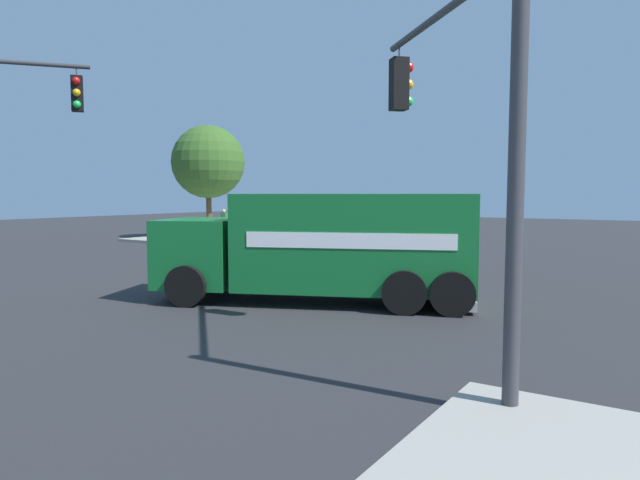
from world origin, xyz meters
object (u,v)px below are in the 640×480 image
delivery_truck (325,245)px  traffic_light_primary (462,115)px  pedestrian_near_corner (224,220)px  pickup_black (360,233)px  pedestrian_crossing (254,216)px  shade_tree_near (208,162)px

delivery_truck → traffic_light_primary: 6.68m
delivery_truck → pedestrian_near_corner: (-14.91, -16.96, -0.39)m
traffic_light_primary → pickup_black: size_ratio=1.06×
pickup_black → delivery_truck: bearing=25.3°
pickup_black → pedestrian_crossing: 12.05m
delivery_truck → pedestrian_crossing: delivery_truck is taller
pedestrian_crossing → shade_tree_near: bearing=6.6°
pedestrian_crossing → pickup_black: bearing=65.1°
pickup_black → pedestrian_near_corner: 11.01m
delivery_truck → pickup_black: 14.34m
delivery_truck → pedestrian_crossing: 24.80m
traffic_light_primary → pickup_black: 20.38m
pedestrian_near_corner → shade_tree_near: size_ratio=0.24×
delivery_truck → shade_tree_near: 21.29m
pedestrian_near_corner → pedestrian_crossing: bearing=-178.3°
delivery_truck → shade_tree_near: size_ratio=1.23×
pickup_black → pedestrian_near_corner: size_ratio=3.33×
pickup_black → pedestrian_near_corner: pedestrian_near_corner is taller
traffic_light_primary → pedestrian_crossing: traffic_light_primary is taller
delivery_truck → shade_tree_near: (-13.10, -16.48, 3.13)m
pickup_black → pedestrian_crossing: size_ratio=2.96×
shade_tree_near → pedestrian_crossing: bearing=-173.4°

